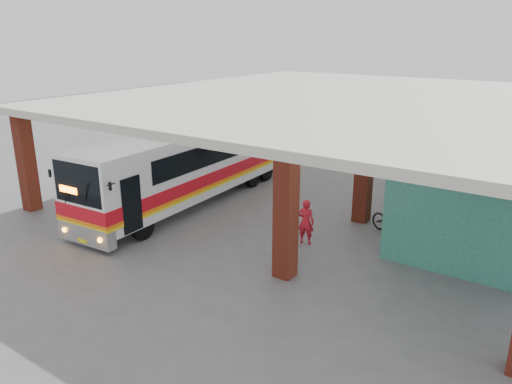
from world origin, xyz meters
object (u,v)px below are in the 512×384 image
Objects in this scene: coach_bus at (189,165)px; pedestrian at (306,222)px; motorcycle at (393,222)px; red_chair at (448,190)px.

coach_bus is 6.77m from pedestrian.
red_chair is at bearing 16.50° from motorcycle.
motorcycle is at bearing 6.37° from coach_bus.
coach_bus is 9.23m from motorcycle.
red_chair is at bearing 34.99° from coach_bus.
pedestrian reaches higher than motorcycle.
motorcycle is (9.00, 1.60, -1.25)m from coach_bus.
pedestrian is (-2.38, -2.61, 0.30)m from motorcycle.
red_chair is (2.84, 8.59, -0.48)m from pedestrian.
coach_bus is at bearing -22.11° from pedestrian.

